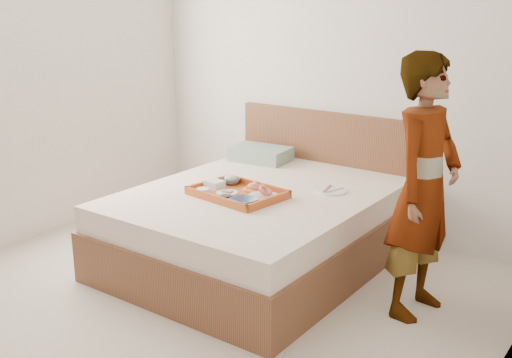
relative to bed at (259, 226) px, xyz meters
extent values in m
cube|color=beige|center=(0.03, -1.00, -0.27)|extent=(3.50, 4.00, 0.01)
cube|color=silver|center=(0.03, 1.00, 1.04)|extent=(3.50, 0.01, 2.60)
cube|color=silver|center=(1.78, -1.00, 1.04)|extent=(0.01, 4.00, 2.60)
cube|color=brown|center=(0.00, 0.00, 0.00)|extent=(1.65, 2.00, 0.53)
cube|color=brown|center=(0.00, 0.97, 0.21)|extent=(1.65, 0.06, 0.95)
cube|color=gray|center=(-0.48, 0.70, 0.32)|extent=(0.50, 0.36, 0.11)
cube|color=#B44C18|center=(-0.05, -0.18, 0.29)|extent=(0.65, 0.51, 0.05)
cylinder|color=white|center=(0.14, -0.14, 0.29)|extent=(0.23, 0.23, 0.01)
imported|color=#192644|center=(0.12, -0.34, 0.30)|extent=(0.19, 0.19, 0.04)
cylinder|color=black|center=(-0.02, -0.34, 0.30)|extent=(0.10, 0.10, 0.03)
cylinder|color=white|center=(-0.11, -0.21, 0.29)|extent=(0.16, 0.16, 0.01)
cylinder|color=orange|center=(-0.01, -0.05, 0.29)|extent=(0.16, 0.16, 0.01)
imported|color=#192644|center=(-0.23, -0.02, 0.30)|extent=(0.15, 0.15, 0.04)
cube|color=silver|center=(-0.26, -0.17, 0.31)|extent=(0.14, 0.12, 0.05)
cylinder|color=white|center=(-0.26, -0.30, 0.30)|extent=(0.10, 0.10, 0.03)
cylinder|color=white|center=(0.42, 0.29, 0.27)|extent=(0.24, 0.24, 0.01)
imported|color=white|center=(1.19, -0.02, 0.51)|extent=(0.42, 0.60, 1.55)
camera|label=1|loc=(2.38, -3.31, 1.55)|focal=42.81mm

